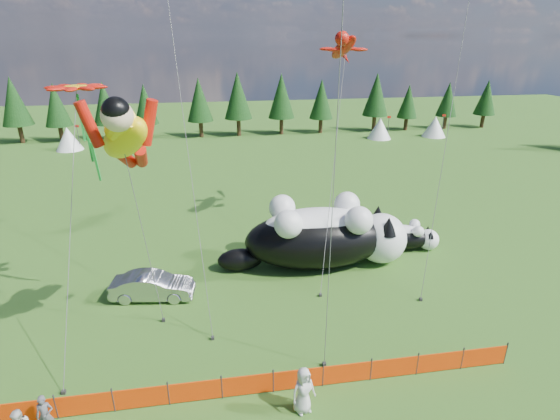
% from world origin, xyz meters
% --- Properties ---
extents(ground, '(160.00, 160.00, 0.00)m').
position_xyz_m(ground, '(0.00, 0.00, 0.00)').
color(ground, '#0E390A').
rests_on(ground, ground).
extents(safety_fence, '(22.06, 0.06, 1.10)m').
position_xyz_m(safety_fence, '(0.00, -3.00, 0.50)').
color(safety_fence, '#262626').
rests_on(safety_fence, ground).
extents(tree_line, '(90.00, 4.00, 8.00)m').
position_xyz_m(tree_line, '(0.00, 45.00, 4.00)').
color(tree_line, black).
rests_on(tree_line, ground).
extents(festival_tents, '(50.00, 3.20, 2.80)m').
position_xyz_m(festival_tents, '(11.00, 40.00, 1.40)').
color(festival_tents, white).
rests_on(festival_tents, ground).
extents(cat_large, '(11.58, 4.30, 4.18)m').
position_xyz_m(cat_large, '(5.60, 6.79, 1.99)').
color(cat_large, black).
rests_on(cat_large, ground).
extents(cat_small, '(5.07, 2.63, 1.85)m').
position_xyz_m(cat_small, '(11.33, 8.06, 0.88)').
color(cat_small, black).
rests_on(cat_small, ground).
extents(car, '(4.50, 2.06, 1.43)m').
position_xyz_m(car, '(-4.37, 4.65, 0.71)').
color(car, '#ACACB1').
rests_on(car, ground).
extents(spectator_a, '(0.61, 0.43, 1.60)m').
position_xyz_m(spectator_a, '(-7.13, -3.60, 0.80)').
color(spectator_a, '#525256').
rests_on(spectator_a, ground).
extents(spectator_e, '(1.08, 0.86, 1.92)m').
position_xyz_m(spectator_e, '(1.96, -4.08, 0.96)').
color(spectator_e, beige).
rests_on(spectator_e, ground).
extents(superhero_kite, '(5.47, 5.62, 11.59)m').
position_xyz_m(superhero_kite, '(-4.03, 0.59, 9.55)').
color(superhero_kite, yellow).
rests_on(superhero_kite, ground).
extents(gecko_kite, '(4.85, 11.87, 15.53)m').
position_xyz_m(gecko_kite, '(7.83, 12.29, 12.39)').
color(gecko_kite, '#BC1309').
rests_on(gecko_kite, ground).
extents(flower_kite, '(2.65, 6.77, 12.23)m').
position_xyz_m(flower_kite, '(-6.25, 3.58, 10.94)').
color(flower_kite, '#BC1309').
rests_on(flower_kite, ground).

